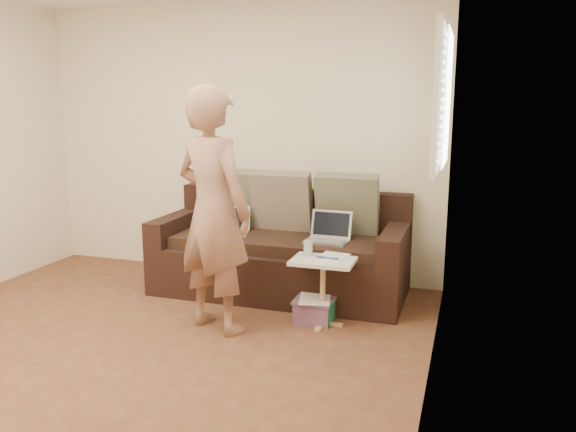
% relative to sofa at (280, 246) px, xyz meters
% --- Properties ---
extents(floor, '(4.50, 4.50, 0.00)m').
position_rel_sofa_xyz_m(floor, '(-0.60, -1.77, -0.42)').
color(floor, '#542C1F').
rests_on(floor, ground).
extents(wall_back, '(4.00, 0.00, 4.00)m').
position_rel_sofa_xyz_m(wall_back, '(-0.60, 0.48, 0.87)').
color(wall_back, beige).
rests_on(wall_back, ground).
extents(wall_right, '(0.00, 4.50, 4.50)m').
position_rel_sofa_xyz_m(wall_right, '(1.40, -1.77, 0.87)').
color(wall_right, beige).
rests_on(wall_right, ground).
extents(window_blinds, '(0.12, 0.88, 1.08)m').
position_rel_sofa_xyz_m(window_blinds, '(1.35, -0.27, 1.28)').
color(window_blinds, white).
rests_on(window_blinds, wall_right).
extents(sofa, '(2.20, 0.95, 0.85)m').
position_rel_sofa_xyz_m(sofa, '(0.00, 0.00, 0.00)').
color(sofa, black).
rests_on(sofa, ground).
extents(pillow_left, '(0.55, 0.29, 0.57)m').
position_rel_sofa_xyz_m(pillow_left, '(-0.60, 0.24, 0.37)').
color(pillow_left, '#63654A').
rests_on(pillow_left, sofa).
extents(pillow_mid, '(0.55, 0.27, 0.57)m').
position_rel_sofa_xyz_m(pillow_mid, '(-0.05, 0.20, 0.37)').
color(pillow_mid, '#746353').
rests_on(pillow_mid, sofa).
extents(pillow_right, '(0.55, 0.28, 0.57)m').
position_rel_sofa_xyz_m(pillow_right, '(0.55, 0.23, 0.37)').
color(pillow_right, '#63654A').
rests_on(pillow_right, sofa).
extents(laptop_silver, '(0.37, 0.27, 0.24)m').
position_rel_sofa_xyz_m(laptop_silver, '(0.45, -0.12, 0.10)').
color(laptop_silver, '#B7BABC').
rests_on(laptop_silver, sofa).
extents(laptop_white, '(0.37, 0.31, 0.23)m').
position_rel_sofa_xyz_m(laptop_white, '(-0.45, -0.08, 0.10)').
color(laptop_white, white).
rests_on(laptop_white, sofa).
extents(person, '(0.77, 0.64, 1.81)m').
position_rel_sofa_xyz_m(person, '(-0.19, -0.94, 0.48)').
color(person, '#996353').
rests_on(person, ground).
extents(side_table, '(0.47, 0.33, 0.52)m').
position_rel_sofa_xyz_m(side_table, '(0.55, -0.62, -0.17)').
color(side_table, silver).
rests_on(side_table, ground).
extents(drinking_glass, '(0.07, 0.07, 0.12)m').
position_rel_sofa_xyz_m(drinking_glass, '(0.42, -0.56, 0.15)').
color(drinking_glass, silver).
rests_on(drinking_glass, side_table).
extents(scissors, '(0.20, 0.13, 0.02)m').
position_rel_sofa_xyz_m(scissors, '(0.58, -0.61, 0.10)').
color(scissors, silver).
rests_on(scissors, side_table).
extents(paper_on_table, '(0.25, 0.33, 0.00)m').
position_rel_sofa_xyz_m(paper_on_table, '(0.60, -0.55, 0.09)').
color(paper_on_table, white).
rests_on(paper_on_table, side_table).
extents(striped_box, '(0.30, 0.30, 0.19)m').
position_rel_sofa_xyz_m(striped_box, '(0.48, -0.58, -0.33)').
color(striped_box, '#C81E7D').
rests_on(striped_box, ground).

